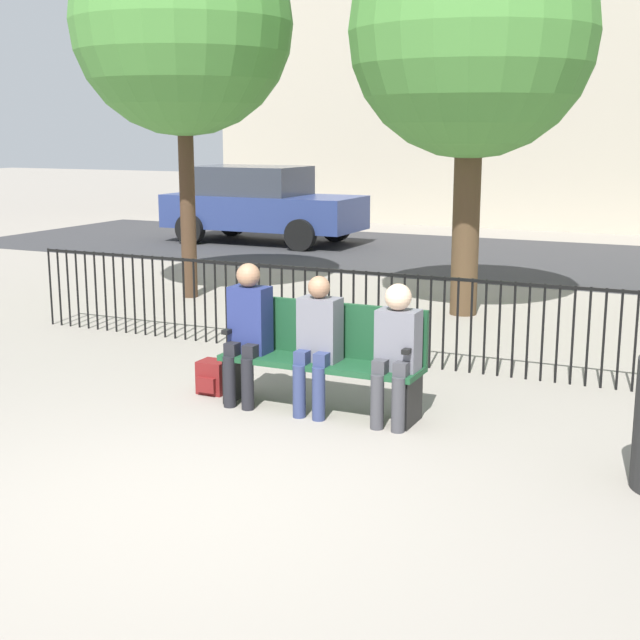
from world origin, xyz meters
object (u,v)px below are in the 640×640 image
at_px(seated_person_2, 396,346).
at_px(parked_car_1, 260,203).
at_px(tree_1, 472,34).
at_px(park_bench, 324,353).
at_px(seated_person_1, 318,338).
at_px(seated_person_0, 248,326).
at_px(tree_0, 182,24).
at_px(backpack, 213,377).

height_order(seated_person_2, parked_car_1, parked_car_1).
distance_m(seated_person_2, tree_1, 5.46).
bearing_deg(park_bench, parked_car_1, 121.61).
xyz_separation_m(seated_person_1, seated_person_2, (0.70, -0.00, 0.00)).
bearing_deg(seated_person_0, seated_person_2, -0.18).
height_order(park_bench, tree_0, tree_0).
relative_size(seated_person_0, backpack, 4.10).
distance_m(park_bench, seated_person_1, 0.21).
bearing_deg(seated_person_1, tree_0, 134.12).
distance_m(seated_person_0, tree_0, 6.12).
bearing_deg(backpack, tree_1, 76.69).
bearing_deg(seated_person_0, tree_1, 82.34).
bearing_deg(seated_person_2, park_bench, 169.41).
xyz_separation_m(tree_1, parked_car_1, (-6.10, 5.55, -2.68)).
bearing_deg(tree_1, backpack, -103.31).
height_order(backpack, tree_1, tree_1).
bearing_deg(tree_0, parked_car_1, 109.82).
height_order(seated_person_2, tree_1, tree_1).
height_order(seated_person_0, parked_car_1, parked_car_1).
height_order(tree_1, parked_car_1, tree_1).
xyz_separation_m(seated_person_2, parked_car_1, (-6.86, 10.14, 0.18)).
height_order(backpack, tree_0, tree_0).
xyz_separation_m(seated_person_2, backpack, (-1.82, 0.12, -0.51)).
distance_m(backpack, tree_1, 5.69).
xyz_separation_m(seated_person_0, backpack, (-0.44, 0.12, -0.54)).
distance_m(seated_person_1, tree_0, 6.53).
distance_m(park_bench, tree_1, 5.39).
xyz_separation_m(tree_0, tree_1, (3.93, 0.47, -0.26)).
height_order(seated_person_2, backpack, seated_person_2).
bearing_deg(seated_person_1, tree_1, 90.75).
xyz_separation_m(seated_person_0, tree_0, (-3.31, 4.11, 3.09)).
height_order(park_bench, seated_person_1, seated_person_1).
xyz_separation_m(park_bench, seated_person_2, (0.70, -0.13, 0.16)).
bearing_deg(parked_car_1, tree_1, -42.29).
bearing_deg(parked_car_1, tree_0, -70.18).
height_order(seated_person_1, parked_car_1, parked_car_1).
bearing_deg(tree_1, seated_person_0, -97.66).
bearing_deg(seated_person_0, tree_0, 128.88).
relative_size(park_bench, tree_1, 0.35).
height_order(seated_person_0, tree_0, tree_0).
bearing_deg(seated_person_2, backpack, 176.14).
relative_size(seated_person_2, backpack, 3.85).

